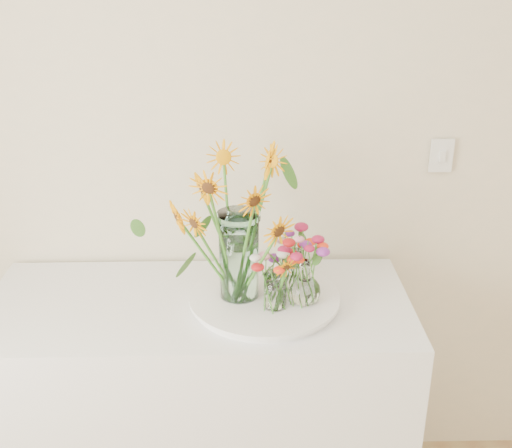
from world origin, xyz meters
name	(u,v)px	position (x,y,z in m)	size (l,w,h in m)	color
counter	(202,411)	(-0.51, 1.93, 0.45)	(1.40, 0.60, 0.90)	white
tray	(264,300)	(-0.29, 1.92, 0.91)	(0.47, 0.47, 0.03)	white
mason_jar	(239,255)	(-0.37, 1.92, 1.07)	(0.13, 0.13, 0.30)	silver
sunflower_bouquet	(238,221)	(-0.37, 1.92, 1.19)	(0.69, 0.69, 0.53)	#F89D05
small_vase_a	(275,291)	(-0.26, 1.85, 0.99)	(0.07, 0.07, 0.12)	white
wildflower_posy_a	(275,278)	(-0.26, 1.85, 1.03)	(0.20, 0.20, 0.21)	#FF3816
small_vase_b	(305,282)	(-0.16, 1.87, 1.00)	(0.10, 0.10, 0.15)	white
wildflower_posy_b	(305,270)	(-0.16, 1.87, 1.04)	(0.19, 0.19, 0.24)	#FF3816
small_vase_c	(293,269)	(-0.19, 1.99, 0.99)	(0.07, 0.07, 0.13)	white
wildflower_posy_c	(293,257)	(-0.19, 1.99, 1.03)	(0.18, 0.18, 0.22)	#FF3816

